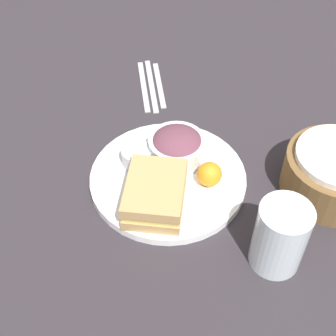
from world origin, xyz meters
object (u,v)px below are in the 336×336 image
(salad_bowl, at_px, (177,146))
(knife, at_px, (151,85))
(plate, at_px, (168,178))
(spoon, at_px, (159,84))
(sandwich, at_px, (155,194))
(fork, at_px, (144,86))
(drink_glass, at_px, (280,237))
(dressing_cup, at_px, (137,156))
(bread_basket, at_px, (334,173))

(salad_bowl, xyz_separation_m, knife, (-0.24, -0.05, -0.04))
(plate, xyz_separation_m, spoon, (-0.30, -0.02, -0.01))
(sandwich, distance_m, fork, 0.36)
(drink_glass, distance_m, knife, 0.51)
(plate, xyz_separation_m, dressing_cup, (-0.04, -0.06, 0.02))
(dressing_cup, xyz_separation_m, fork, (-0.26, 0.01, -0.03))
(knife, relative_size, spoon, 1.17)
(sandwich, distance_m, spoon, 0.36)
(sandwich, distance_m, bread_basket, 0.32)
(plate, relative_size, bread_basket, 1.60)
(sandwich, bearing_deg, fork, -175.29)
(sandwich, xyz_separation_m, bread_basket, (-0.04, 0.32, 0.00))
(knife, bearing_deg, fork, 90.00)
(fork, distance_m, spoon, 0.04)
(fork, bearing_deg, drink_glass, -161.06)
(plate, relative_size, dressing_cup, 4.97)
(drink_glass, bearing_deg, knife, -156.28)
(drink_glass, height_order, bread_basket, drink_glass)
(sandwich, height_order, bread_basket, bread_basket)
(dressing_cup, xyz_separation_m, drink_glass, (0.21, 0.23, 0.03))
(fork, bearing_deg, bread_basket, -138.60)
(drink_glass, height_order, fork, drink_glass)
(spoon, bearing_deg, salad_bowl, -178.89)
(knife, bearing_deg, spoon, -90.00)
(plate, distance_m, sandwich, 0.08)
(drink_glass, xyz_separation_m, bread_basket, (-0.15, 0.13, -0.02))
(fork, xyz_separation_m, knife, (-0.00, 0.02, 0.00))
(bread_basket, relative_size, fork, 0.96)
(plate, bearing_deg, fork, -169.81)
(sandwich, xyz_separation_m, dressing_cup, (-0.10, -0.03, -0.01))
(plate, height_order, drink_glass, drink_glass)
(drink_glass, bearing_deg, sandwich, -118.62)
(sandwich, xyz_separation_m, spoon, (-0.36, 0.01, -0.04))
(sandwich, bearing_deg, dressing_cup, -161.05)
(dressing_cup, relative_size, drink_glass, 0.47)
(sandwich, height_order, drink_glass, drink_glass)
(salad_bowl, xyz_separation_m, spoon, (-0.25, -0.03, -0.04))
(plate, distance_m, dressing_cup, 0.07)
(bread_basket, xyz_separation_m, fork, (-0.31, -0.35, -0.04))
(drink_glass, bearing_deg, dressing_cup, -132.24)
(drink_glass, xyz_separation_m, spoon, (-0.47, -0.19, -0.06))
(plate, relative_size, sandwich, 2.06)
(salad_bowl, bearing_deg, spoon, -172.19)
(knife, bearing_deg, plate, 180.00)
(plate, distance_m, knife, 0.30)
(fork, height_order, spoon, same)
(sandwich, bearing_deg, plate, 160.91)
(salad_bowl, relative_size, spoon, 0.64)
(sandwich, relative_size, dressing_cup, 2.42)
(fork, bearing_deg, salad_bowl, -170.68)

